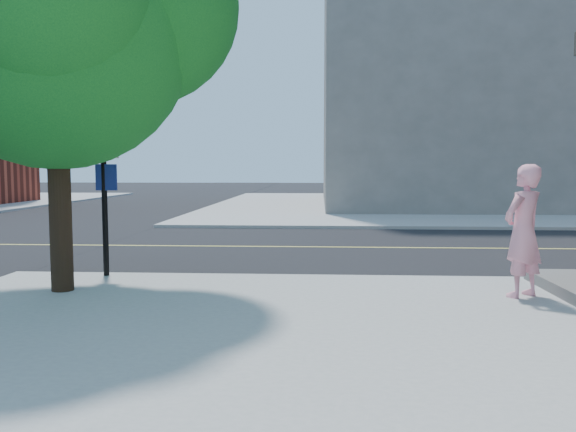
{
  "coord_description": "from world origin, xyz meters",
  "views": [
    {
      "loc": [
        4.78,
        -10.5,
        2.09
      ],
      "look_at": [
        4.25,
        -1.13,
        1.3
      ],
      "focal_mm": 35.83,
      "sensor_mm": 36.0,
      "label": 1
    }
  ],
  "objects": [
    {
      "name": "signal_pole",
      "position": [
        -0.88,
        -0.3,
        3.05
      ],
      "size": [
        3.19,
        0.36,
        3.6
      ],
      "rotation": [
        0.0,
        0.0,
        -0.23
      ],
      "color": "black",
      "rests_on": "sidewalk_se"
    },
    {
      "name": "road_ew",
      "position": [
        0.0,
        4.5,
        0.01
      ],
      "size": [
        140.0,
        9.0,
        0.01
      ],
      "primitive_type": "cube",
      "color": "black",
      "rests_on": "ground"
    },
    {
      "name": "street_tree",
      "position": [
        0.76,
        -1.59,
        4.68
      ],
      "size": [
        5.33,
        4.84,
        7.07
      ],
      "rotation": [
        0.0,
        0.0,
        -0.29
      ],
      "color": "black",
      "rests_on": "sidewalk_se"
    },
    {
      "name": "ground",
      "position": [
        0.0,
        0.0,
        0.0
      ],
      "size": [
        140.0,
        140.0,
        0.0
      ],
      "primitive_type": "plane",
      "color": "black",
      "rests_on": "ground"
    },
    {
      "name": "sidewalk_ne",
      "position": [
        13.5,
        21.5,
        0.06
      ],
      "size": [
        29.0,
        25.0,
        0.12
      ],
      "primitive_type": "cube",
      "color": "#9F9F9D",
      "rests_on": "ground"
    },
    {
      "name": "filler_ne",
      "position": [
        14.0,
        22.0,
        7.12
      ],
      "size": [
        18.0,
        16.0,
        14.0
      ],
      "primitive_type": "cube",
      "color": "slate",
      "rests_on": "sidewalk_ne"
    },
    {
      "name": "man_on_phone",
      "position": [
        7.86,
        -1.65,
        1.13
      ],
      "size": [
        0.88,
        0.83,
        2.02
      ],
      "primitive_type": "imported",
      "rotation": [
        0.0,
        0.0,
        3.78
      ],
      "color": "pink",
      "rests_on": "sidewalk_se"
    }
  ]
}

